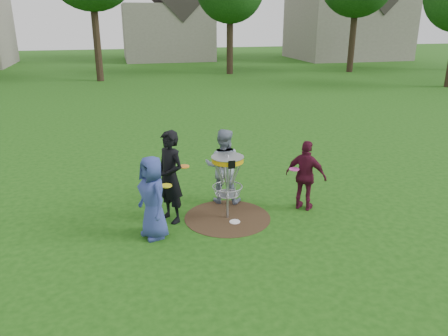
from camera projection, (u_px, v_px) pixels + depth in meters
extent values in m
plane|color=#19470F|center=(227.00, 218.00, 9.12)|extent=(100.00, 100.00, 0.00)
cylinder|color=#47331E|center=(227.00, 217.00, 9.12)|extent=(1.80, 1.80, 0.01)
imported|color=navy|center=(153.00, 198.00, 8.10)|extent=(0.76, 0.92, 1.60)
imported|color=black|center=(170.00, 177.00, 8.71)|extent=(0.75, 0.83, 1.90)
imported|color=gray|center=(223.00, 166.00, 9.66)|extent=(1.00, 0.91, 1.69)
imported|color=#511228|center=(306.00, 176.00, 9.30)|extent=(0.91, 0.89, 1.53)
cylinder|color=white|center=(235.00, 222.00, 8.92)|extent=(0.22, 0.22, 0.02)
cylinder|color=#9EA0A5|center=(228.00, 187.00, 8.89)|extent=(0.05, 0.05, 1.38)
cylinder|color=#D99C0B|center=(228.00, 160.00, 8.70)|extent=(0.64, 0.64, 0.10)
cylinder|color=#9EA0A5|center=(228.00, 157.00, 8.68)|extent=(0.66, 0.66, 0.01)
cube|color=black|center=(232.00, 165.00, 8.40)|extent=(0.14, 0.02, 0.16)
torus|color=#9EA0A5|center=(228.00, 187.00, 8.89)|extent=(0.62, 0.62, 0.02)
torus|color=#9EA0A5|center=(227.00, 194.00, 8.94)|extent=(0.50, 0.50, 0.02)
cylinder|color=#9EA0A5|center=(227.00, 194.00, 8.95)|extent=(0.44, 0.44, 0.01)
cylinder|color=yellow|center=(166.00, 186.00, 8.17)|extent=(0.22, 0.22, 0.02)
cylinder|color=orange|center=(184.00, 166.00, 8.66)|extent=(0.22, 0.22, 0.02)
cylinder|color=#FF43C4|center=(224.00, 162.00, 9.34)|extent=(0.22, 0.22, 0.02)
cylinder|color=#F03FB7|center=(294.00, 169.00, 9.17)|extent=(0.22, 0.22, 0.02)
cylinder|color=#38281C|center=(97.00, 44.00, 27.39)|extent=(0.46, 0.46, 4.62)
cylinder|color=#38281C|center=(230.00, 47.00, 30.92)|extent=(0.46, 0.46, 3.78)
cylinder|color=#38281C|center=(352.00, 43.00, 31.96)|extent=(0.46, 0.46, 4.20)
cube|color=gray|center=(167.00, 32.00, 41.04)|extent=(8.00, 7.00, 5.00)
cube|color=gray|center=(347.00, 26.00, 41.96)|extent=(10.00, 8.00, 6.00)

